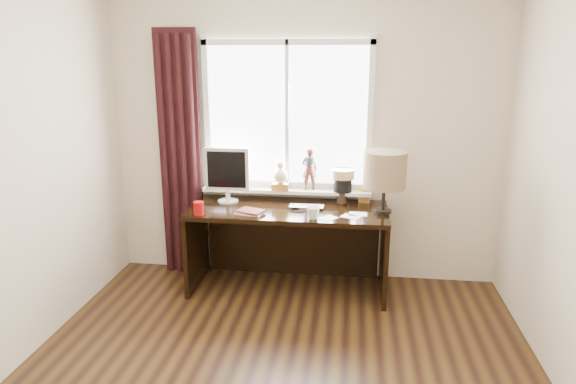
# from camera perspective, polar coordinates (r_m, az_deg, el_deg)

# --- Properties ---
(wall_back) EXTENTS (3.50, 0.00, 2.60)m
(wall_back) POSITION_cam_1_polar(r_m,az_deg,el_deg) (4.62, 1.82, 6.02)
(wall_back) COLOR beige
(wall_back) RESTS_ON ground
(laptop) EXTENTS (0.30, 0.19, 0.02)m
(laptop) POSITION_cam_1_polar(r_m,az_deg,el_deg) (4.40, 2.11, -1.65)
(laptop) COLOR silver
(laptop) RESTS_ON desk
(mug) EXTENTS (0.15, 0.15, 0.11)m
(mug) POSITION_cam_1_polar(r_m,az_deg,el_deg) (4.11, 2.79, -2.29)
(mug) COLOR white
(mug) RESTS_ON desk
(red_cup) EXTENTS (0.08, 0.08, 0.11)m
(red_cup) POSITION_cam_1_polar(r_m,az_deg,el_deg) (4.28, -9.89, -1.78)
(red_cup) COLOR #990807
(red_cup) RESTS_ON desk
(window) EXTENTS (1.52, 0.22, 1.40)m
(window) POSITION_cam_1_polar(r_m,az_deg,el_deg) (4.58, 0.20, 6.05)
(window) COLOR white
(window) RESTS_ON ground
(curtain) EXTENTS (0.38, 0.09, 2.25)m
(curtain) POSITION_cam_1_polar(r_m,az_deg,el_deg) (4.80, -11.91, 3.82)
(curtain) COLOR black
(curtain) RESTS_ON floor
(desk) EXTENTS (1.70, 0.70, 0.75)m
(desk) POSITION_cam_1_polar(r_m,az_deg,el_deg) (4.56, 0.14, -4.39)
(desk) COLOR black
(desk) RESTS_ON floor
(monitor) EXTENTS (0.40, 0.18, 0.49)m
(monitor) POSITION_cam_1_polar(r_m,az_deg,el_deg) (4.54, -6.79, 2.27)
(monitor) COLOR beige
(monitor) RESTS_ON desk
(notebook_stack) EXTENTS (0.26, 0.22, 0.03)m
(notebook_stack) POSITION_cam_1_polar(r_m,az_deg,el_deg) (4.26, -4.24, -2.21)
(notebook_stack) COLOR beige
(notebook_stack) RESTS_ON desk
(brush_holder) EXTENTS (0.09, 0.09, 0.25)m
(brush_holder) POSITION_cam_1_polar(r_m,az_deg,el_deg) (4.56, 6.02, -0.46)
(brush_holder) COLOR black
(brush_holder) RESTS_ON desk
(icon_frame) EXTENTS (0.10, 0.04, 0.13)m
(icon_frame) POSITION_cam_1_polar(r_m,az_deg,el_deg) (4.59, 8.49, -0.40)
(icon_frame) COLOR gold
(icon_frame) RESTS_ON desk
(table_lamp) EXTENTS (0.35, 0.35, 0.52)m
(table_lamp) POSITION_cam_1_polar(r_m,az_deg,el_deg) (4.25, 10.71, 2.37)
(table_lamp) COLOR black
(table_lamp) RESTS_ON desk
(loose_papers) EXTENTS (0.40, 0.29, 0.00)m
(loose_papers) POSITION_cam_1_polar(r_m,az_deg,el_deg) (4.21, 6.43, -2.70)
(loose_papers) COLOR white
(loose_papers) RESTS_ON desk
(desk_cables) EXTENTS (0.29, 0.24, 0.01)m
(desk_cables) POSITION_cam_1_polar(r_m,az_deg,el_deg) (4.37, 1.66, -1.89)
(desk_cables) COLOR black
(desk_cables) RESTS_ON desk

